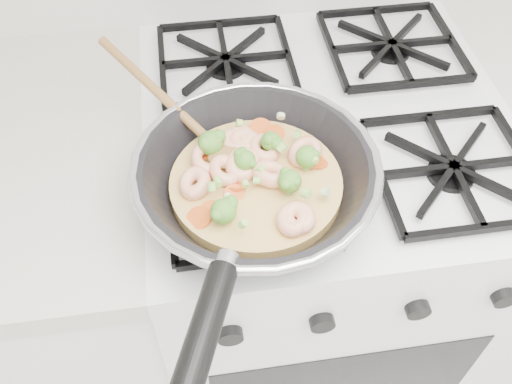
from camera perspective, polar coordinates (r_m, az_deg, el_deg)
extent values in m
cube|color=white|center=(1.28, 5.32, -7.41)|extent=(0.60, 0.60, 0.90)
cube|color=black|center=(0.92, 7.40, 8.08)|extent=(0.56, 0.56, 0.02)
torus|color=#BBBBC2|center=(0.73, 0.00, 2.68)|extent=(0.33, 0.33, 0.01)
cylinder|color=black|center=(0.60, -5.44, -14.36)|extent=(0.09, 0.17, 0.03)
cylinder|color=tan|center=(0.76, 0.00, 0.78)|extent=(0.23, 0.23, 0.02)
ellipsoid|color=olive|center=(0.77, -2.69, 3.68)|extent=(0.07, 0.08, 0.02)
cylinder|color=olive|center=(0.84, -9.71, 9.73)|extent=(0.17, 0.21, 0.07)
torus|color=#F0B38E|center=(0.79, -2.15, 5.03)|extent=(0.07, 0.07, 0.02)
torus|color=#F0B38E|center=(0.78, 0.83, 4.40)|extent=(0.06, 0.06, 0.03)
torus|color=#F0B38E|center=(0.70, 4.32, -2.61)|extent=(0.07, 0.07, 0.03)
torus|color=#F0B38E|center=(0.76, -1.38, 2.77)|extent=(0.08, 0.08, 0.03)
torus|color=#F0B38E|center=(0.75, 1.46, 1.83)|extent=(0.07, 0.07, 0.03)
torus|color=#F0B38E|center=(0.70, 3.74, -2.82)|extent=(0.06, 0.06, 0.02)
torus|color=#F0B38E|center=(0.78, 4.98, 4.04)|extent=(0.08, 0.08, 0.03)
torus|color=#F0B38E|center=(0.79, -1.12, 5.07)|extent=(0.06, 0.06, 0.02)
torus|color=#F0B38E|center=(0.79, -1.78, 5.27)|extent=(0.07, 0.07, 0.02)
torus|color=#F0B38E|center=(0.77, -4.96, 3.37)|extent=(0.06, 0.06, 0.03)
torus|color=#F0B38E|center=(0.74, -6.22, 0.89)|extent=(0.06, 0.06, 0.03)
torus|color=#F0B38E|center=(0.75, -3.18, 2.18)|extent=(0.06, 0.06, 0.03)
ellipsoid|color=#599731|center=(0.75, -1.13, 3.22)|extent=(0.04, 0.04, 0.03)
ellipsoid|color=#599731|center=(0.76, 5.20, 3.56)|extent=(0.04, 0.04, 0.03)
ellipsoid|color=#599731|center=(0.69, -3.34, -1.98)|extent=(0.04, 0.04, 0.03)
ellipsoid|color=#599731|center=(0.73, 3.44, 1.10)|extent=(0.04, 0.04, 0.03)
ellipsoid|color=#599731|center=(0.77, -4.64, 4.96)|extent=(0.04, 0.04, 0.03)
ellipsoid|color=#599731|center=(0.77, 1.51, 5.15)|extent=(0.04, 0.04, 0.03)
cylinder|color=#DA591B|center=(0.81, 1.95, 5.94)|extent=(0.04, 0.04, 0.01)
cylinder|color=#DA591B|center=(0.80, 5.34, 4.77)|extent=(0.04, 0.04, 0.01)
cylinder|color=#DA591B|center=(0.80, -0.44, 4.85)|extent=(0.04, 0.04, 0.01)
cylinder|color=#DA591B|center=(0.79, -4.76, 4.01)|extent=(0.04, 0.04, 0.01)
cylinder|color=#DA591B|center=(0.80, 0.22, 5.29)|extent=(0.04, 0.04, 0.01)
cylinder|color=#DA591B|center=(0.74, -2.00, 0.63)|extent=(0.04, 0.04, 0.01)
cylinder|color=#DA591B|center=(0.71, -5.82, -2.64)|extent=(0.05, 0.05, 0.01)
cylinder|color=#DA591B|center=(0.78, 6.27, 3.11)|extent=(0.04, 0.04, 0.01)
cylinder|color=#DA591B|center=(0.79, 4.84, 3.87)|extent=(0.03, 0.03, 0.01)
cylinder|color=#DA591B|center=(0.78, 5.72, 3.12)|extent=(0.05, 0.05, 0.01)
cylinder|color=#DA591B|center=(0.74, -2.26, -0.22)|extent=(0.04, 0.04, 0.01)
cylinder|color=#DA591B|center=(0.72, -4.53, -1.91)|extent=(0.04, 0.04, 0.01)
cylinder|color=#DA591B|center=(0.82, 0.50, 6.48)|extent=(0.05, 0.05, 0.01)
cylinder|color=#DA591B|center=(0.80, 1.58, 5.23)|extent=(0.04, 0.04, 0.01)
cylinder|color=#8CCC51|center=(0.75, 5.93, 3.38)|extent=(0.01, 0.01, 0.01)
cylinder|color=#8CCC51|center=(0.71, 5.11, -0.15)|extent=(0.01, 0.01, 0.01)
cylinder|color=#C0DC9B|center=(0.70, -2.87, -0.60)|extent=(0.01, 0.01, 0.01)
cylinder|color=#8CCC51|center=(0.68, -1.34, -3.24)|extent=(0.01, 0.01, 0.01)
cylinder|color=#8CCC51|center=(0.79, -1.71, 7.03)|extent=(0.01, 0.01, 0.01)
cylinder|color=#C0DC9B|center=(0.77, -3.87, 5.30)|extent=(0.01, 0.01, 0.01)
cylinder|color=#8CCC51|center=(0.74, 0.44, 2.28)|extent=(0.01, 0.01, 0.01)
cylinder|color=#8CCC51|center=(0.76, 2.64, 4.56)|extent=(0.01, 0.01, 0.01)
cylinder|color=#8CCC51|center=(0.72, -3.86, 1.04)|extent=(0.01, 0.01, 0.01)
cylinder|color=#8CCC51|center=(0.79, 4.21, 5.90)|extent=(0.01, 0.01, 0.01)
cylinder|color=#C0DC9B|center=(0.72, 7.06, -0.01)|extent=(0.01, 0.01, 0.01)
cylinder|color=#8CCC51|center=(0.73, 0.04, 1.17)|extent=(0.01, 0.01, 0.01)
cylinder|color=#C0DC9B|center=(0.80, 2.53, 7.69)|extent=(0.01, 0.01, 0.01)
cylinder|color=#8CCC51|center=(0.72, -1.10, 0.83)|extent=(0.01, 0.01, 0.01)
cylinder|color=#8CCC51|center=(0.71, -4.54, 0.57)|extent=(0.01, 0.01, 0.01)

